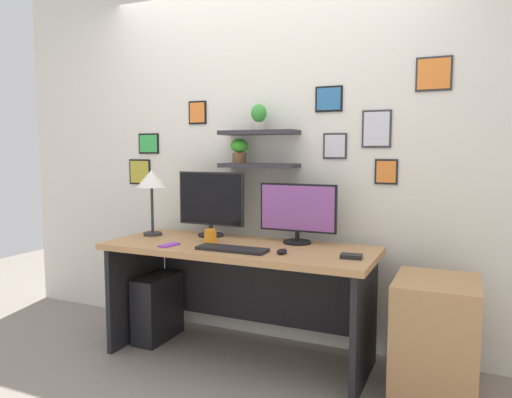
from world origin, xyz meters
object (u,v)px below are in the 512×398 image
at_px(computer_tower_left, 158,307).
at_px(monitor_left, 211,202).
at_px(coffee_mug, 210,236).
at_px(cell_phone, 169,245).
at_px(keyboard, 232,249).
at_px(computer_mouse, 282,251).
at_px(drawer_cabinet, 435,338).
at_px(desk_lamp, 152,182).
at_px(scissors_tray, 351,256).
at_px(desk, 243,274).
at_px(monitor_right, 298,212).

bearing_deg(computer_tower_left, monitor_left, 25.83).
bearing_deg(coffee_mug, cell_phone, -134.58).
distance_m(keyboard, computer_mouse, 0.31).
bearing_deg(computer_tower_left, drawer_cabinet, -1.10).
distance_m(desk_lamp, drawer_cabinet, 2.08).
bearing_deg(computer_mouse, computer_tower_left, 170.06).
relative_size(coffee_mug, drawer_cabinet, 0.14).
height_order(keyboard, scissors_tray, scissors_tray).
xyz_separation_m(monitor_left, keyboard, (0.36, -0.39, -0.23)).
bearing_deg(scissors_tray, cell_phone, -173.86).
bearing_deg(coffee_mug, keyboard, -33.70).
bearing_deg(desk_lamp, desk, -1.12).
relative_size(monitor_left, drawer_cabinet, 0.77).
bearing_deg(monitor_right, desk_lamp, -172.00).
bearing_deg(scissors_tray, computer_tower_left, 174.86).
distance_m(desk_lamp, cell_phone, 0.57).
distance_m(monitor_right, keyboard, 0.52).
height_order(desk_lamp, coffee_mug, desk_lamp).
relative_size(monitor_right, scissors_tray, 4.32).
bearing_deg(scissors_tray, drawer_cabinet, 11.46).
bearing_deg(keyboard, coffee_mug, 146.30).
bearing_deg(desk_lamp, keyboard, -17.51).
distance_m(coffee_mug, computer_tower_left, 0.74).
relative_size(desk_lamp, drawer_cabinet, 0.71).
distance_m(cell_phone, scissors_tray, 1.15).
relative_size(monitor_left, scissors_tray, 4.21).
relative_size(computer_mouse, drawer_cabinet, 0.14).
xyz_separation_m(monitor_right, drawer_cabinet, (0.88, -0.21, -0.63)).
height_order(desk, computer_tower_left, desk).
relative_size(keyboard, drawer_cabinet, 0.67).
distance_m(drawer_cabinet, computer_tower_left, 1.88).
bearing_deg(cell_phone, computer_tower_left, 146.83).
bearing_deg(desk_lamp, cell_phone, -39.86).
bearing_deg(coffee_mug, scissors_tray, -4.33).
xyz_separation_m(monitor_left, coffee_mug, (0.12, -0.23, -0.20)).
height_order(cell_phone, coffee_mug, coffee_mug).
xyz_separation_m(desk, cell_phone, (-0.39, -0.26, 0.21)).
xyz_separation_m(coffee_mug, drawer_cabinet, (1.40, 0.02, -0.47)).
xyz_separation_m(keyboard, coffee_mug, (-0.24, 0.16, 0.04)).
relative_size(desk, keyboard, 3.97).
bearing_deg(coffee_mug, computer_tower_left, 173.26).
height_order(monitor_left, cell_phone, monitor_left).
bearing_deg(scissors_tray, desk_lamp, 174.15).
distance_m(monitor_left, desk_lamp, 0.45).
distance_m(desk, computer_tower_left, 0.74).
xyz_separation_m(monitor_left, drawer_cabinet, (1.52, -0.21, -0.66)).
xyz_separation_m(keyboard, computer_mouse, (0.31, 0.04, 0.01)).
xyz_separation_m(computer_mouse, desk_lamp, (-1.07, 0.20, 0.36)).
xyz_separation_m(monitor_right, scissors_tray, (0.42, -0.30, -0.20)).
distance_m(monitor_left, cell_phone, 0.49).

